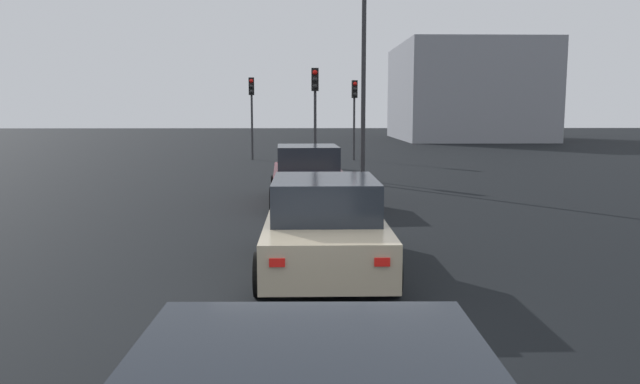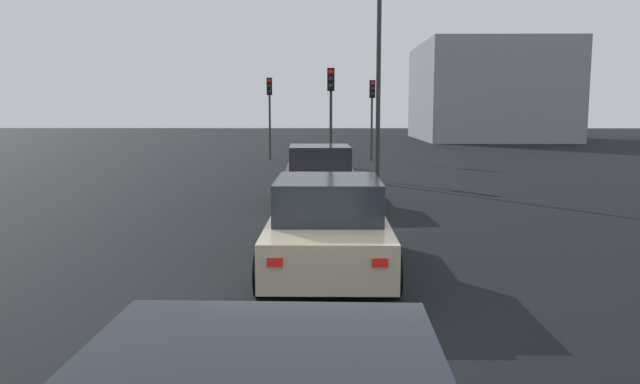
{
  "view_description": "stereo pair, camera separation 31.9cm",
  "coord_description": "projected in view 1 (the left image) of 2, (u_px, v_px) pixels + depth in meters",
  "views": [
    {
      "loc": [
        -7.63,
        0.21,
        2.63
      ],
      "look_at": [
        0.71,
        0.0,
        1.51
      ],
      "focal_mm": 34.6,
      "sensor_mm": 36.0,
      "label": 1
    },
    {
      "loc": [
        -7.63,
        -0.11,
        2.63
      ],
      "look_at": [
        0.71,
        0.0,
        1.51
      ],
      "focal_mm": 34.6,
      "sensor_mm": 36.0,
      "label": 2
    }
  ],
  "objects": [
    {
      "name": "street_lamp_kerbside",
      "position": [
        364.0,
        63.0,
        21.48
      ],
      "size": [
        0.56,
        0.36,
        7.15
      ],
      "color": "#2D2D30",
      "rests_on": "ground_plane"
    },
    {
      "name": "car_maroon_lead",
      "position": [
        307.0,
        176.0,
        17.28
      ],
      "size": [
        4.69,
        2.22,
        1.63
      ],
      "rotation": [
        0.0,
        0.0,
        0.04
      ],
      "color": "#510F16",
      "rests_on": "ground_plane"
    },
    {
      "name": "traffic_light_far_left",
      "position": [
        315.0,
        99.0,
        24.52
      ],
      "size": [
        0.32,
        0.29,
        4.25
      ],
      "rotation": [
        0.0,
        0.0,
        3.08
      ],
      "color": "#2D2D30",
      "rests_on": "ground_plane"
    },
    {
      "name": "traffic_light_near_right",
      "position": [
        252.0,
        101.0,
        32.05
      ],
      "size": [
        0.32,
        0.29,
        4.27
      ],
      "rotation": [
        0.0,
        0.0,
        3.18
      ],
      "color": "#2D2D30",
      "rests_on": "ground_plane"
    },
    {
      "name": "building_facade_left",
      "position": [
        465.0,
        92.0,
        54.52
      ],
      "size": [
        14.72,
        11.8,
        8.27
      ],
      "primitive_type": "cube",
      "color": "gray",
      "rests_on": "ground_plane"
    },
    {
      "name": "ground_plane",
      "position": [
        322.0,
        323.0,
        7.93
      ],
      "size": [
        160.0,
        160.0,
        0.2
      ],
      "primitive_type": "cube",
      "color": "black"
    },
    {
      "name": "car_beige_second",
      "position": [
        324.0,
        226.0,
        10.01
      ],
      "size": [
        4.66,
        2.07,
        1.55
      ],
      "rotation": [
        0.0,
        0.0,
        -0.0
      ],
      "color": "tan",
      "rests_on": "ground_plane"
    },
    {
      "name": "traffic_light_near_left",
      "position": [
        354.0,
        103.0,
        31.72
      ],
      "size": [
        0.32,
        0.3,
        4.11
      ],
      "rotation": [
        0.0,
        0.0,
        3.25
      ],
      "color": "#2D2D30",
      "rests_on": "ground_plane"
    }
  ]
}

